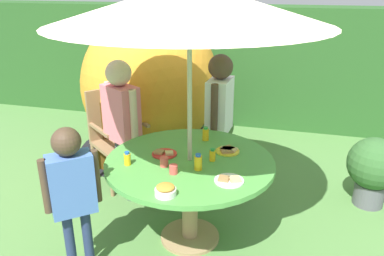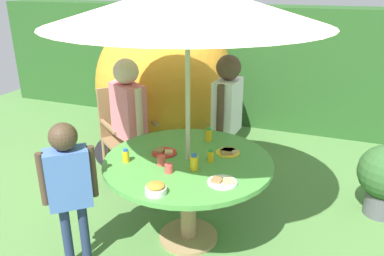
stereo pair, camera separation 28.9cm
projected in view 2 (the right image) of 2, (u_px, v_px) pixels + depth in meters
ground_plane at (188, 238)px, 3.34m from camera, size 10.00×10.00×0.02m
hedge_backdrop at (264, 66)px, 5.78m from camera, size 9.00×0.70×1.75m
garden_table at (188, 174)px, 3.11m from camera, size 1.36×1.36×0.75m
patio_umbrella at (187, 3)px, 2.63m from camera, size 2.01×2.01×2.09m
wooden_chair at (125, 129)px, 4.21m from camera, size 0.68×0.68×1.03m
dome_tent at (166, 83)px, 4.85m from camera, size 2.15×2.15×1.77m
child_in_white_shirt at (227, 107)px, 3.81m from camera, size 0.24×0.48×1.43m
child_in_pink_shirt at (128, 111)px, 3.71m from camera, size 0.42×0.37×1.42m
child_in_blue_shirt at (68, 178)px, 2.77m from camera, size 0.34×0.33×1.18m
snack_bowl at (156, 189)px, 2.57m from camera, size 0.15×0.15×0.08m
plate_near_right at (164, 152)px, 3.17m from camera, size 0.21×0.21×0.03m
plate_near_left at (222, 182)px, 2.71m from camera, size 0.21×0.21×0.03m
plate_far_right at (228, 152)px, 3.17m from camera, size 0.20×0.20×0.03m
juice_bottle_far_left at (210, 156)px, 3.01m from camera, size 0.05×0.05×0.10m
juice_bottle_center_front at (194, 162)px, 2.88m from camera, size 0.06×0.06×0.13m
juice_bottle_center_back at (126, 156)px, 3.01m from camera, size 0.05×0.05×0.11m
juice_bottle_mid_left at (209, 135)px, 3.40m from camera, size 0.06×0.06×0.12m
cup_near at (161, 160)px, 2.96m from camera, size 0.06×0.06×0.07m
cup_far at (169, 168)px, 2.85m from camera, size 0.06×0.06×0.07m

